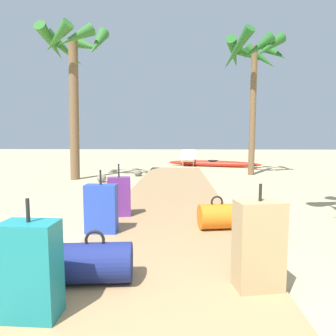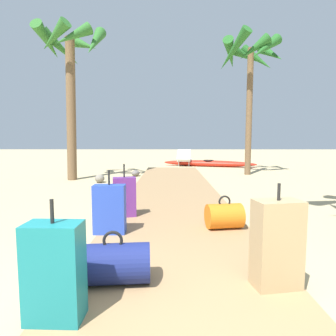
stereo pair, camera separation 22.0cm
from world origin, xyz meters
name	(u,v)px [view 2 (the right image)]	position (x,y,z in m)	size (l,w,h in m)	color
ground_plane	(174,206)	(0.00, 4.35, 0.00)	(60.00, 60.00, 0.00)	tan
boardwalk	(173,193)	(0.00, 5.44, 0.04)	(1.95, 10.89, 0.08)	#9E7A51
suitcase_purple	(124,197)	(-0.77, 3.33, 0.38)	(0.37, 0.25, 0.80)	#6B2D84
suitcase_tan	(277,244)	(0.76, 1.27, 0.43)	(0.39, 0.28, 0.83)	tan
duffel_bag_navy	(113,263)	(-0.54, 1.31, 0.24)	(0.62, 0.38, 0.44)	navy
suitcase_blue	(110,209)	(-0.83, 2.55, 0.38)	(0.39, 0.19, 0.79)	#2847B7
suitcase_teal	(54,272)	(-0.82, 0.84, 0.40)	(0.36, 0.22, 0.79)	#197A7F
duffel_bag_orange	(224,216)	(0.64, 2.76, 0.25)	(0.50, 0.39, 0.44)	orange
palm_tree_far_right	(251,61)	(2.68, 9.14, 3.90)	(2.27, 2.16, 4.78)	brown
palm_tree_near_left	(70,60)	(-3.09, 7.93, 3.64)	(2.07, 2.01, 4.76)	brown
lounge_chair	(185,159)	(0.62, 12.64, 0.33)	(0.80, 1.62, 0.78)	white
kayak	(208,163)	(1.70, 12.16, 0.14)	(4.26, 1.81, 0.30)	red
rock_left_mid	(136,173)	(-1.24, 8.67, 0.10)	(0.35, 0.27, 0.20)	slate
rock_left_far	(100,178)	(-2.11, 7.22, 0.12)	(0.31, 0.27, 0.24)	gray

